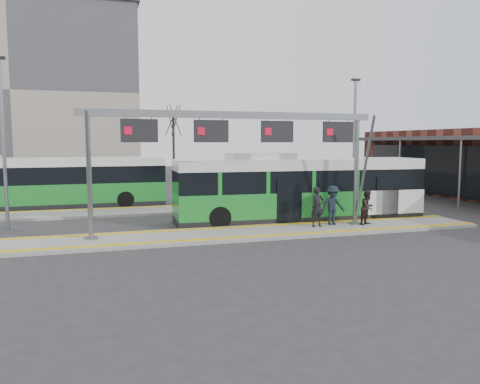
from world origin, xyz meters
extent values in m
plane|color=#2D2D30|center=(0.00, 0.00, 0.00)|extent=(120.00, 120.00, 0.00)
cube|color=gray|center=(0.00, 0.00, 0.07)|extent=(22.00, 3.00, 0.15)
cube|color=gray|center=(-4.00, 8.00, 0.07)|extent=(20.00, 3.00, 0.15)
cube|color=yellow|center=(0.00, 1.15, 0.16)|extent=(22.00, 0.35, 0.02)
cube|color=yellow|center=(0.00, -1.15, 0.16)|extent=(22.00, 0.35, 0.02)
cube|color=yellow|center=(-4.00, 9.15, 0.16)|extent=(20.00, 0.35, 0.02)
cylinder|color=slate|center=(-6.50, 0.30, 2.67)|extent=(0.20, 0.20, 5.05)
cube|color=slate|center=(-6.50, 0.30, 0.18)|extent=(0.50, 0.50, 0.06)
cylinder|color=slate|center=(-6.50, -0.40, 2.67)|extent=(0.12, 1.46, 4.90)
cylinder|color=slate|center=(5.50, 0.30, 2.67)|extent=(0.20, 0.20, 5.05)
cube|color=slate|center=(5.50, 0.30, 0.18)|extent=(0.50, 0.50, 0.06)
cylinder|color=slate|center=(5.50, -0.40, 2.67)|extent=(0.12, 1.46, 4.90)
cube|color=slate|center=(-0.50, 0.30, 5.20)|extent=(13.00, 0.25, 0.30)
cube|color=black|center=(-4.50, 0.30, 4.50)|extent=(1.50, 0.12, 0.95)
cube|color=#B70B26|center=(-4.95, 0.23, 4.50)|extent=(0.32, 0.02, 0.32)
cube|color=black|center=(-1.50, 0.30, 4.50)|extent=(1.50, 0.12, 0.95)
cube|color=#B70B26|center=(-1.95, 0.23, 4.50)|extent=(0.32, 0.02, 0.32)
cube|color=black|center=(1.50, 0.30, 4.50)|extent=(1.50, 0.12, 0.95)
cube|color=#B70B26|center=(1.05, 0.23, 4.50)|extent=(0.32, 0.02, 0.32)
cube|color=black|center=(4.50, 0.30, 4.50)|extent=(1.50, 0.12, 0.95)
cube|color=#B70B26|center=(4.05, 0.23, 4.50)|extent=(0.32, 0.02, 0.32)
cylinder|color=slate|center=(14.80, 4.00, 2.15)|extent=(0.14, 0.14, 4.30)
cylinder|color=slate|center=(14.80, 10.00, 2.15)|extent=(0.14, 0.14, 4.30)
cube|color=#A6988A|center=(-14.00, 36.00, 9.00)|extent=(24.00, 12.00, 18.00)
cube|color=#3F3F42|center=(-14.00, 36.00, 18.20)|extent=(24.50, 12.50, 0.40)
cube|color=black|center=(3.72, 2.77, 0.19)|extent=(12.85, 3.16, 0.37)
cube|color=#1B802A|center=(3.72, 2.77, 0.98)|extent=(12.85, 3.16, 1.22)
cube|color=black|center=(3.72, 2.77, 2.13)|extent=(12.85, 3.08, 1.06)
cube|color=white|center=(3.72, 2.77, 2.93)|extent=(12.85, 3.16, 0.53)
cube|color=orange|center=(10.08, 2.55, 2.82)|extent=(0.12, 1.90, 0.30)
cube|color=white|center=(1.59, 2.85, 3.35)|extent=(3.26, 2.01, 0.32)
cylinder|color=black|center=(-0.79, 1.73, 0.53)|extent=(1.07, 0.36, 1.06)
cylinder|color=black|center=(-0.71, 4.14, 0.53)|extent=(1.07, 0.36, 1.06)
cylinder|color=black|center=(7.50, 1.43, 0.53)|extent=(1.07, 0.36, 1.06)
cylinder|color=black|center=(7.59, 3.84, 0.53)|extent=(1.07, 0.36, 1.06)
cube|color=black|center=(-8.37, 11.32, 0.18)|extent=(12.44, 2.87, 0.36)
cube|color=#1B802A|center=(-8.37, 11.32, 0.96)|extent=(12.44, 2.87, 1.19)
cube|color=black|center=(-8.37, 11.32, 2.07)|extent=(12.44, 2.79, 1.03)
cube|color=white|center=(-8.37, 11.32, 2.84)|extent=(12.44, 2.87, 0.52)
cylinder|color=black|center=(-4.63, 10.22, 0.52)|extent=(1.04, 0.33, 1.03)
cylinder|color=black|center=(-4.67, 12.56, 0.52)|extent=(1.04, 0.33, 1.03)
imported|color=black|center=(3.47, 0.20, 1.07)|extent=(0.73, 0.53, 1.85)
imported|color=#2C1D20|center=(5.99, 0.00, 0.97)|extent=(0.99, 0.91, 1.63)
imported|color=black|center=(4.38, 0.44, 1.07)|extent=(1.21, 0.72, 1.85)
cylinder|color=#382B21|center=(-4.98, 32.51, 3.92)|extent=(0.28, 0.28, 7.84)
cylinder|color=#382B21|center=(2.08, 34.42, 3.76)|extent=(0.28, 0.28, 7.53)
cylinder|color=slate|center=(-10.22, 4.18, 3.88)|extent=(0.16, 0.16, 7.76)
cylinder|color=slate|center=(8.39, 5.47, 3.83)|extent=(0.16, 0.16, 7.66)
cube|color=black|center=(8.39, 5.47, 7.66)|extent=(0.50, 0.25, 0.12)
camera|label=1|loc=(-6.08, -19.21, 4.03)|focal=35.00mm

